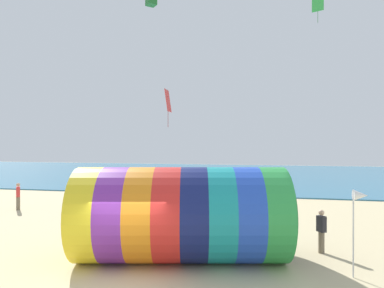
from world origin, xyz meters
The scene contains 9 objects.
ground_plane centered at (0.00, 0.00, 0.00)m, with size 120.00×120.00×0.00m, color #CCBA8C.
sea centered at (0.00, 38.09, 0.05)m, with size 120.00×40.00×0.10m, color teal.
giant_inflatable_tube centered at (1.38, 2.32, 1.76)m, with size 8.29×5.03×3.53m.
kite_handler centered at (6.68, 4.36, 0.90)m, with size 0.38×0.42×1.75m.
kite_green_diamond centered at (8.25, 15.89, 14.55)m, with size 0.78×0.40×2.07m.
kite_red_diamond centered at (-2.17, 13.01, 7.38)m, with size 0.28×1.09×2.65m.
bystander_mid_beach centered at (-6.39, 13.85, 0.92)m, with size 0.39×0.28×1.79m.
bystander_far_left centered at (-11.52, 9.62, 0.92)m, with size 0.39×0.42×1.78m.
beach_flag centered at (7.48, 1.92, 2.58)m, with size 0.47×0.36×2.90m.
Camera 1 is at (4.37, -10.18, 4.44)m, focal length 32.00 mm.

